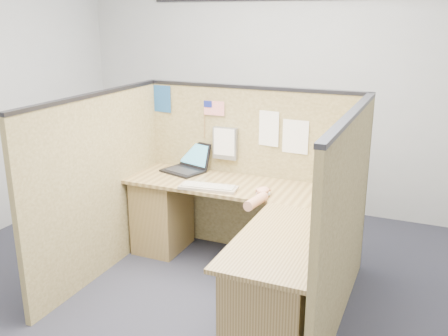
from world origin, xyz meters
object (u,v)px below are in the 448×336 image
at_px(l_desk, 240,243).
at_px(laptop, 186,164).
at_px(keyboard, 208,187).
at_px(mouse, 263,194).

distance_m(l_desk, laptop, 1.05).
bearing_deg(keyboard, mouse, -5.74).
relative_size(l_desk, laptop, 4.53).
bearing_deg(mouse, keyboard, -178.60).
height_order(l_desk, keyboard, keyboard).
distance_m(keyboard, mouse, 0.48).
height_order(l_desk, laptop, laptop).
bearing_deg(keyboard, laptop, 128.87).
xyz_separation_m(l_desk, keyboard, (-0.37, 0.19, 0.35)).
bearing_deg(l_desk, laptop, 142.93).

